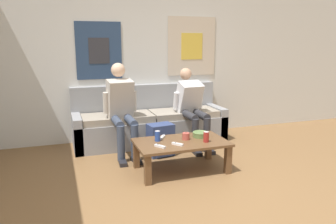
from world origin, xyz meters
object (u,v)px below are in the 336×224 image
(backpack, at_px, (161,141))
(pillar_candle, at_px, (186,136))
(couch, at_px, (150,123))
(game_controller_near_left, at_px, (178,144))
(coffee_table, at_px, (181,146))
(drink_can_red, at_px, (206,137))
(person_seated_teen, at_px, (191,105))
(game_controller_far_center, at_px, (162,137))
(drink_can_blue, at_px, (158,136))
(ceramic_bowl, at_px, (200,134))
(person_seated_adult, at_px, (121,106))
(game_controller_near_right, at_px, (160,146))

(backpack, bearing_deg, pillar_candle, -74.50)
(couch, xyz_separation_m, game_controller_near_left, (-0.06, -1.38, 0.09))
(coffee_table, bearing_deg, drink_can_red, -24.10)
(person_seated_teen, distance_m, game_controller_near_left, 1.22)
(couch, distance_m, game_controller_near_left, 1.38)
(couch, xyz_separation_m, game_controller_far_center, (-0.14, -1.05, 0.09))
(backpack, relative_size, drink_can_blue, 3.53)
(drink_can_red, bearing_deg, ceramic_bowl, 84.17)
(person_seated_adult, xyz_separation_m, game_controller_near_left, (0.45, -1.00, -0.29))
(couch, xyz_separation_m, backpack, (-0.03, -0.66, -0.08))
(ceramic_bowl, bearing_deg, person_seated_teen, 74.96)
(person_seated_adult, xyz_separation_m, game_controller_far_center, (0.37, -0.67, -0.29))
(ceramic_bowl, relative_size, pillar_candle, 2.04)
(person_seated_adult, xyz_separation_m, backpack, (0.47, -0.28, -0.45))
(drink_can_red, bearing_deg, game_controller_near_right, -178.25)
(game_controller_near_left, bearing_deg, pillar_candle, 45.50)
(person_seated_adult, bearing_deg, coffee_table, -58.12)
(coffee_table, distance_m, drink_can_blue, 0.31)
(game_controller_far_center, bearing_deg, ceramic_bowl, -12.91)
(drink_can_blue, distance_m, drink_can_red, 0.57)
(person_seated_teen, xyz_separation_m, drink_can_red, (-0.24, -1.02, -0.19))
(coffee_table, height_order, person_seated_teen, person_seated_teen)
(game_controller_near_left, distance_m, game_controller_far_center, 0.33)
(ceramic_bowl, height_order, drink_can_red, drink_can_red)
(couch, height_order, game_controller_far_center, couch)
(person_seated_teen, relative_size, ceramic_bowl, 5.88)
(pillar_candle, xyz_separation_m, game_controller_near_left, (-0.17, -0.18, -0.03))
(coffee_table, height_order, game_controller_near_right, game_controller_near_right)
(person_seated_adult, height_order, game_controller_near_right, person_seated_adult)
(game_controller_near_left, bearing_deg, drink_can_blue, 126.70)
(couch, relative_size, drink_can_blue, 18.60)
(person_seated_teen, distance_m, game_controller_near_right, 1.34)
(drink_can_red, bearing_deg, drink_can_blue, 157.53)
(coffee_table, relative_size, backpack, 2.48)
(couch, height_order, drink_can_blue, couch)
(person_seated_teen, distance_m, pillar_candle, 0.98)
(coffee_table, distance_m, drink_can_red, 0.32)
(game_controller_far_center, bearing_deg, drink_can_blue, -133.34)
(coffee_table, relative_size, person_seated_adult, 0.88)
(drink_can_blue, xyz_separation_m, drink_can_red, (0.53, -0.22, 0.00))
(couch, bearing_deg, game_controller_near_left, -92.46)
(couch, distance_m, ceramic_bowl, 1.20)
(coffee_table, relative_size, pillar_candle, 11.49)
(backpack, height_order, game_controller_near_right, backpack)
(backpack, distance_m, pillar_candle, 0.59)
(game_controller_near_left, xyz_separation_m, game_controller_near_right, (-0.21, -0.01, 0.00))
(game_controller_near_right, bearing_deg, drink_can_blue, 79.37)
(ceramic_bowl, bearing_deg, coffee_table, -162.18)
(game_controller_far_center, bearing_deg, couch, 82.66)
(pillar_candle, bearing_deg, drink_can_blue, 171.56)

